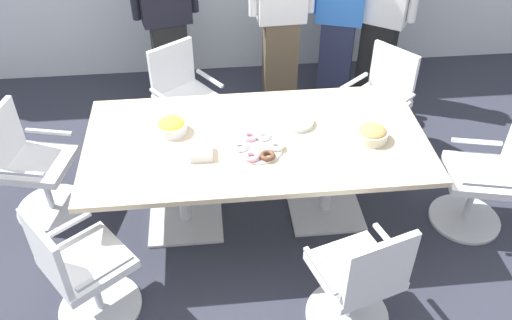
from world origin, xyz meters
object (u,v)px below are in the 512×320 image
office_chair_3 (378,107)px  office_chair_5 (34,169)px  napkin_pile (201,153)px  office_chair_2 (484,181)px  person_standing_1 (282,11)px  conference_table (256,152)px  office_chair_4 (185,102)px  office_chair_1 (358,283)px  plate_stack (297,122)px  snack_bowl_cookies (372,133)px  person_standing_2 (340,14)px  snack_bowl_chips_yellow (171,126)px  office_chair_0 (81,273)px  person_standing_3 (383,15)px  donut_platter (258,147)px  person_standing_0 (166,13)px

office_chair_3 → office_chair_5: size_ratio=1.00×
office_chair_3 → napkin_pile: bearing=83.4°
office_chair_2 → person_standing_1: (-1.26, 1.86, 0.56)m
conference_table → office_chair_4: (-0.53, 1.05, -0.22)m
office_chair_1 → plate_stack: 1.26m
napkin_pile → snack_bowl_cookies: bearing=3.1°
office_chair_3 → person_standing_2: bearing=-27.4°
office_chair_2 → office_chair_3: 1.16m
office_chair_4 → napkin_pile: 1.27m
office_chair_3 → plate_stack: 1.13m
office_chair_3 → person_standing_2: 1.03m
snack_bowl_chips_yellow → office_chair_3: bearing=21.2°
person_standing_1 → office_chair_0: bearing=54.6°
person_standing_3 → office_chair_5: bearing=58.8°
person_standing_3 → donut_platter: bearing=86.4°
snack_bowl_chips_yellow → plate_stack: bearing=0.3°
office_chair_0 → office_chair_1: bearing=44.4°
person_standing_1 → donut_platter: person_standing_1 is taller
conference_table → person_standing_2: bearing=60.3°
office_chair_4 → office_chair_0: bearing=36.0°
conference_table → office_chair_4: office_chair_4 is taller
office_chair_0 → person_standing_3: (2.52, 2.42, 0.49)m
office_chair_1 → person_standing_2: size_ratio=0.54×
office_chair_4 → person_standing_0: 0.86m
office_chair_5 → person_standing_0: person_standing_0 is taller
person_standing_1 → snack_bowl_cookies: person_standing_1 is taller
snack_bowl_cookies → plate_stack: snack_bowl_cookies is taller
office_chair_3 → office_chair_4: bearing=43.3°
person_standing_0 → person_standing_2: (1.63, 0.03, -0.10)m
office_chair_4 → person_standing_2: person_standing_2 is taller
conference_table → plate_stack: bearing=23.4°
office_chair_3 → napkin_pile: (-1.55, -0.97, 0.37)m
conference_table → snack_bowl_chips_yellow: snack_bowl_chips_yellow is taller
office_chair_1 → person_standing_3: bearing=54.6°
office_chair_5 → person_standing_0: size_ratio=0.49×
person_standing_0 → donut_platter: person_standing_0 is taller
office_chair_4 → napkin_pile: (0.14, -1.21, 0.37)m
office_chair_4 → person_standing_1: (0.93, 0.58, 0.56)m
office_chair_1 → person_standing_1: person_standing_1 is taller
conference_table → person_standing_2: (0.98, 1.71, 0.24)m
conference_table → office_chair_3: (1.16, 0.81, -0.22)m
person_standing_0 → napkin_pile: bearing=85.5°
office_chair_5 → snack_bowl_cookies: 2.52m
office_chair_0 → person_standing_2: bearing=102.5°
office_chair_0 → snack_bowl_chips_yellow: office_chair_0 is taller
office_chair_5 → snack_bowl_chips_yellow: office_chair_5 is taller
person_standing_1 → person_standing_2: bearing=-173.9°
person_standing_1 → person_standing_3: person_standing_1 is taller
snack_bowl_chips_yellow → office_chair_0: bearing=-121.3°
conference_table → plate_stack: 0.37m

